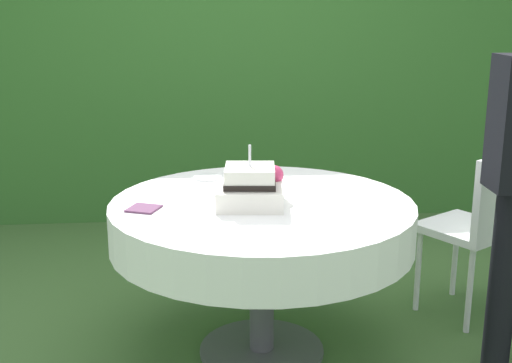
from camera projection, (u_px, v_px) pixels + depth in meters
The scene contains 8 objects.
ground_plane at pixel (262, 351), 3.12m from camera, with size 20.00×20.00×0.00m, color #3D602D.
foliage_hedge at pixel (233, 63), 4.98m from camera, with size 5.50×0.42×2.35m, color #336628.
cake_table at pixel (262, 224), 2.96m from camera, with size 1.36×1.36×0.74m.
wedding_cake at pixel (251, 187), 2.86m from camera, with size 0.32×0.31×0.27m.
serving_plate_near at pixel (208, 177), 3.33m from camera, with size 0.14×0.14×0.01m, color white.
serving_plate_far at pixel (243, 179), 3.29m from camera, with size 0.12×0.12×0.01m, color white.
napkin_stack at pixel (144, 209), 2.81m from camera, with size 0.12×0.12×0.01m, color #603856.
garden_chair at pixel (480, 220), 3.32m from camera, with size 0.55×0.55×0.89m.
Camera 1 is at (-0.28, -2.80, 1.58)m, focal length 46.15 mm.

